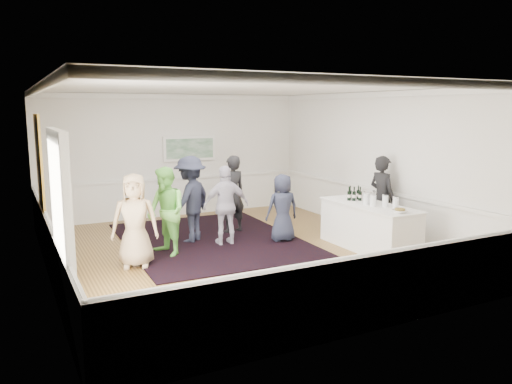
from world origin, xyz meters
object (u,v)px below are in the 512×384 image
guest_tan (135,221)px  guest_green (166,212)px  guest_lilac (226,206)px  serving_table (369,227)px  guest_dark_b (232,194)px  nut_bowl (400,211)px  guest_navy (282,208)px  ice_bucket (369,197)px  bartender (382,198)px  guest_dark_a (191,199)px

guest_tan → guest_green: guest_green is taller
guest_tan → guest_lilac: bearing=34.7°
serving_table → guest_dark_b: (-1.89, 2.52, 0.42)m
guest_lilac → nut_bowl: 3.48m
guest_tan → guest_navy: guest_tan is taller
guest_lilac → guest_navy: size_ratio=1.14×
guest_dark_b → nut_bowl: (1.84, -3.43, 0.08)m
ice_bucket → nut_bowl: bearing=-97.0°
bartender → guest_lilac: 3.38m
ice_bucket → nut_bowl: 1.04m
serving_table → guest_lilac: (-2.43, 1.62, 0.37)m
nut_bowl → ice_bucket: bearing=83.0°
guest_dark_b → ice_bucket: bearing=120.1°
guest_dark_b → guest_navy: (0.63, -1.20, -0.16)m
guest_tan → ice_bucket: 4.64m
guest_dark_b → guest_dark_a: bearing=7.3°
guest_green → guest_tan: bearing=-72.5°
guest_lilac → guest_green: bearing=13.8°
serving_table → guest_lilac: size_ratio=1.37×
serving_table → bartender: size_ratio=1.25×
guest_tan → guest_green: 0.83m
guest_lilac → ice_bucket: guest_lilac is taller
guest_tan → guest_dark_a: (1.47, 1.19, 0.07)m
serving_table → bartender: 1.01m
bartender → guest_lilac: size_ratio=1.10×
guest_dark_b → guest_navy: guest_dark_b is taller
guest_tan → guest_navy: size_ratio=1.17×
guest_tan → guest_navy: (3.23, 0.33, -0.12)m
bartender → guest_tan: 5.26m
guest_green → guest_dark_b: (1.89, 1.09, 0.03)m
guest_green → guest_lilac: 1.35m
guest_green → guest_lilac: (1.34, 0.19, -0.03)m
bartender → guest_green: bearing=73.6°
guest_lilac → guest_navy: (1.18, -0.29, -0.10)m
guest_lilac → nut_bowl: guest_lilac is taller
guest_lilac → guest_dark_b: guest_dark_b is taller
guest_green → guest_navy: 2.53m
guest_navy → guest_green: bearing=3.6°
guest_navy → nut_bowl: size_ratio=5.05×
guest_lilac → nut_bowl: bearing=139.3°
guest_navy → nut_bowl: (1.20, -2.23, 0.24)m
ice_bucket → guest_dark_b: bearing=129.4°
nut_bowl → guest_tan: bearing=156.8°
serving_table → guest_navy: bearing=133.4°
guest_lilac → guest_navy: bearing=172.0°
serving_table → guest_dark_b: 3.18m
guest_navy → guest_dark_a: bearing=-20.2°
bartender → serving_table: bearing=119.0°
serving_table → nut_bowl: bearing=-93.1°
guest_tan → nut_bowl: size_ratio=5.89×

